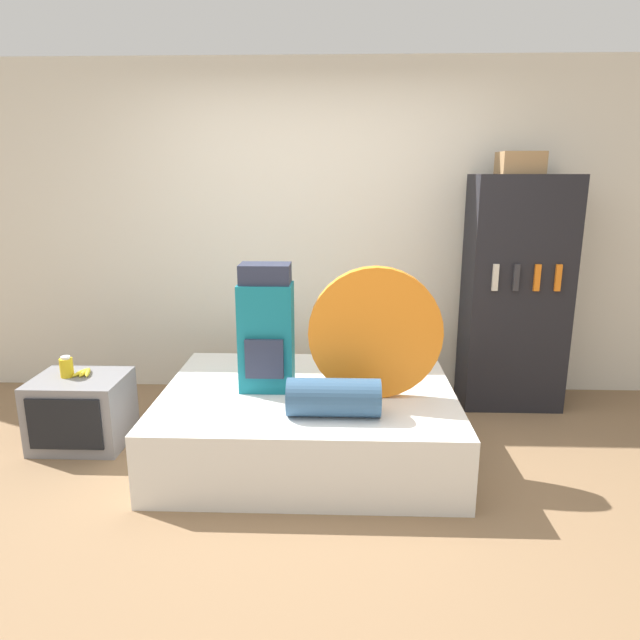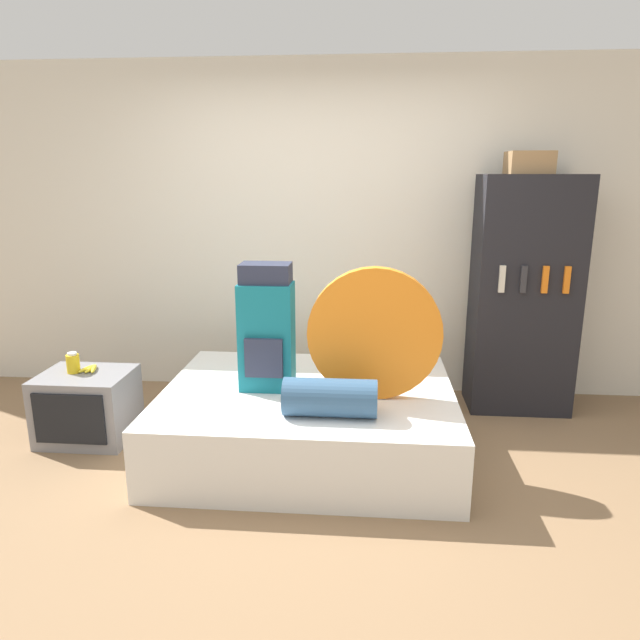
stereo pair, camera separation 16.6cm
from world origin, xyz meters
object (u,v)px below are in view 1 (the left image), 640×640
Objects in this scene: backpack at (266,330)px; cardboard_box at (520,163)px; bookshelf at (515,294)px; canister at (66,367)px; television at (82,411)px; tent_bag at (375,333)px; sleeping_roll at (334,397)px.

backpack is 2.66× the size of cardboard_box.
canister is at bearing -165.54° from bookshelf.
backpack reaches higher than television.
tent_bag reaches higher than backpack.
bookshelf reaches higher than sleeping_roll.
backpack is at bearing 170.89° from tent_bag.
sleeping_roll is 1.75× the size of cardboard_box.
canister is at bearing -165.28° from cardboard_box.
canister is (-1.32, 0.08, -0.28)m from backpack.
cardboard_box reaches higher than television.
cardboard_box reaches higher than backpack.
tent_bag is 1.53× the size of sleeping_roll.
sleeping_roll is 2.24m from cardboard_box.
tent_bag is 1.48m from bookshelf.
cardboard_box is (2.97, 0.82, 1.59)m from television.
tent_bag is at bearing -4.95° from television.
television is at bearing 175.05° from tent_bag.
bookshelf is at bearing 26.23° from backpack.
television is at bearing -11.97° from canister.
cardboard_box reaches higher than bookshelf.
bookshelf is at bearing 43.42° from sleeping_roll.
backpack is 1.36× the size of television.
cardboard_box reaches higher than sleeping_roll.
sleeping_roll is at bearing -135.58° from cardboard_box.
bookshelf is at bearing 41.50° from tent_bag.
television is 0.31m from canister.
television is 4.18× the size of canister.
backpack is 1.98m from bookshelf.
backpack is 5.70× the size of canister.
backpack is at bearing -153.12° from cardboard_box.
bookshelf is at bearing 14.46° from canister.
sleeping_roll is 0.90× the size of television.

